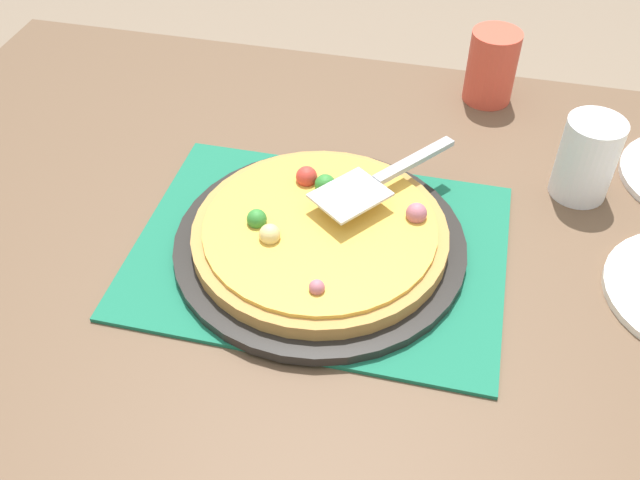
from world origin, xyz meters
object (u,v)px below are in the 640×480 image
Objects in this scene: cup_near at (492,67)px; pizza_server at (378,180)px; pizza_pan at (320,244)px; cup_far at (587,158)px; pizza at (320,232)px.

cup_near reaches higher than pizza_server.
pizza_pan is 0.39m from cup_far.
pizza is 1.58× the size of pizza_server.
pizza_server is at bearing -155.45° from cup_far.
cup_near is 0.37m from pizza_server.
cup_near is (0.19, 0.42, 0.05)m from pizza_pan.
cup_far is (0.33, 0.20, 0.03)m from pizza.
pizza reaches higher than pizza_pan.
cup_near is 0.58× the size of pizza_server.
pizza is 0.10m from pizza_server.
pizza_pan is at bearing -70.37° from pizza.
pizza is at bearing 109.63° from pizza_pan.
pizza_pan is 1.15× the size of pizza.
pizza is (-0.00, 0.00, 0.02)m from pizza_pan.
cup_near reaches higher than pizza.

